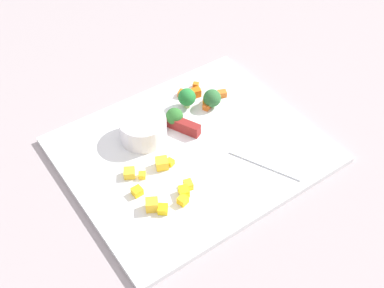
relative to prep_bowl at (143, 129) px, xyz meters
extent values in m
plane|color=#9C9092|center=(0.06, -0.08, -0.03)|extent=(4.00, 4.00, 0.00)
cube|color=white|center=(0.06, -0.08, -0.03)|extent=(0.46, 0.39, 0.01)
cylinder|color=silver|center=(0.00, 0.00, 0.00)|extent=(0.09, 0.09, 0.05)
cube|color=silver|center=(0.15, -0.19, -0.02)|extent=(0.08, 0.14, 0.00)
cube|color=maroon|center=(0.07, -0.03, -0.01)|extent=(0.05, 0.07, 0.02)
cube|color=orange|center=(0.17, 0.07, -0.02)|extent=(0.02, 0.02, 0.01)
cube|color=orange|center=(0.13, 0.06, -0.02)|extent=(0.02, 0.02, 0.01)
cube|color=orange|center=(0.15, 0.00, -0.02)|extent=(0.02, 0.02, 0.01)
cube|color=orange|center=(0.16, 0.05, -0.02)|extent=(0.01, 0.01, 0.01)
cube|color=orange|center=(0.16, 0.01, -0.02)|extent=(0.02, 0.02, 0.01)
cube|color=orange|center=(0.20, 0.01, -0.02)|extent=(0.02, 0.02, 0.01)
cube|color=orange|center=(0.15, 0.04, -0.01)|extent=(0.02, 0.02, 0.02)
cube|color=yellow|center=(-0.01, -0.08, -0.01)|extent=(0.03, 0.03, 0.02)
cube|color=yellow|center=(-0.02, -0.16, -0.02)|extent=(0.02, 0.02, 0.02)
cube|color=yellow|center=(-0.08, -0.11, -0.02)|extent=(0.02, 0.02, 0.01)
cube|color=yellow|center=(0.00, -0.09, -0.02)|extent=(0.02, 0.02, 0.01)
cube|color=yellow|center=(-0.06, -0.17, -0.02)|extent=(0.02, 0.02, 0.01)
cube|color=yellow|center=(-0.07, -0.07, -0.02)|extent=(0.03, 0.03, 0.01)
cube|color=yellow|center=(-0.08, -0.15, -0.01)|extent=(0.03, 0.03, 0.02)
cube|color=yellow|center=(-0.03, -0.17, -0.02)|extent=(0.02, 0.02, 0.01)
cube|color=yellow|center=(-0.05, -0.08, -0.02)|extent=(0.02, 0.02, 0.01)
cube|color=yellow|center=(0.00, -0.15, -0.02)|extent=(0.02, 0.02, 0.01)
cylinder|color=#81B064|center=(0.16, 0.00, -0.02)|extent=(0.01, 0.01, 0.01)
sphere|color=#2F6934|center=(0.16, 0.00, 0.00)|extent=(0.04, 0.04, 0.04)
cylinder|color=#94AC58|center=(0.07, 0.00, -0.02)|extent=(0.01, 0.01, 0.01)
sphere|color=#2E6E2B|center=(0.07, 0.00, 0.00)|extent=(0.03, 0.03, 0.03)
cylinder|color=#95B769|center=(0.12, 0.03, -0.01)|extent=(0.01, 0.01, 0.02)
sphere|color=#257C34|center=(0.12, 0.03, 0.00)|extent=(0.04, 0.04, 0.04)
camera|label=1|loc=(-0.30, -0.59, 0.64)|focal=45.61mm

